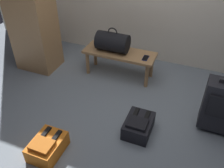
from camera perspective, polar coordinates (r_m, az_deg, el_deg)
The scene contains 8 objects.
ground_plane at distance 2.83m, azimuth 1.75°, elevation -9.27°, with size 6.60×6.60×0.00m, color slate.
bench at distance 3.43m, azimuth 1.75°, elevation 6.67°, with size 1.00×0.36×0.38m.
duffel_bag_black at distance 3.37m, azimuth 0.13°, elevation 9.79°, with size 0.44×0.26×0.34m.
cell_phone at distance 3.27m, azimuth 7.81°, elevation 6.03°, with size 0.07×0.14×0.01m.
suitcase_upright_charcoal at distance 2.80m, azimuth 24.59°, elevation -4.72°, with size 0.42×0.25×0.66m.
backpack_orange at distance 2.58m, azimuth -14.86°, elevation -13.90°, with size 0.28×0.38×0.21m.
backpack_dark at distance 2.70m, azimuth 6.19°, elevation -9.57°, with size 0.28×0.38×0.21m.
side_cabinet at distance 3.72m, azimuth -17.56°, elevation 11.42°, with size 0.56×0.44×1.10m.
Camera 1 is at (0.66, -1.86, 2.04)m, focal length 39.22 mm.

